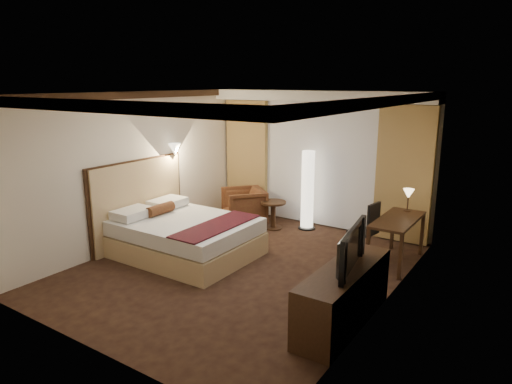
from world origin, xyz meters
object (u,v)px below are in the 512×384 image
Objects in this scene: floor_lamp at (308,190)px; office_chair at (363,229)px; armchair at (244,205)px; television at (344,242)px; bed at (186,237)px; dresser at (344,296)px; desk at (396,241)px; side_table at (273,215)px.

office_chair is at bearing -29.69° from floor_lamp.
television reaches higher than armchair.
armchair reaches higher than bed.
floor_lamp is at bearing 124.35° from dresser.
television is at bearing -56.04° from floor_lamp.
floor_lamp is 1.44× the size of television.
armchair is 3.26m from desk.
side_table is 2.61m from desk.
floor_lamp is 1.64× the size of office_chair.
side_table is 0.42× the size of desk.
floor_lamp is 2.20m from desk.
floor_lamp reaches higher than desk.
desk is (2.01, -0.79, -0.41)m from floor_lamp.
floor_lamp is at bearing 158.64° from desk.
bed is 2.00× the size of television.
floor_lamp is 3.65m from television.
office_chair reaches higher than side_table.
office_chair is at bearing -13.11° from side_table.
dresser is at bearing -65.81° from office_chair.
desk reaches higher than bed.
floor_lamp is (1.03, 2.40, 0.47)m from bed.
office_chair reaches higher than desk.
side_table is 0.35× the size of floor_lamp.
bed reaches higher than side_table.
desk is 0.56m from office_chair.
armchair is 0.52× the size of floor_lamp.
television is at bearing -89.49° from desk.
floor_lamp is at bearing 60.44° from armchair.
side_table is at bearing 175.83° from office_chair.
dresser is (0.60, -2.18, -0.13)m from office_chair.
armchair is at bearing 42.45° from television.
bed is 3.20m from television.
television reaches higher than side_table.
television is at bearing 180.00° from dresser.
floor_lamp is 0.86× the size of dresser.
bed is 3.93× the size of side_table.
side_table is at bearing 134.68° from dresser.
side_table is 0.30× the size of dresser.
floor_lamp is at bearing 159.24° from office_chair.
side_table is (0.47, 2.04, -0.04)m from bed.
television is at bearing -66.55° from office_chair.
armchair is at bearing 141.86° from dresser.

